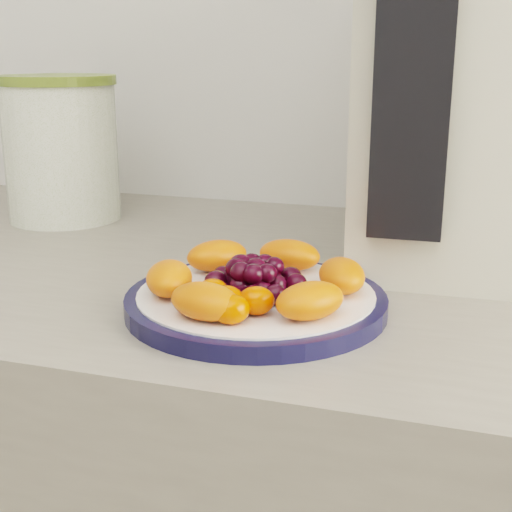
% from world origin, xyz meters
% --- Properties ---
extents(plate_rim, '(0.23, 0.23, 0.01)m').
position_xyz_m(plate_rim, '(0.03, 1.06, 0.91)').
color(plate_rim, black).
rests_on(plate_rim, counter).
extents(plate_face, '(0.21, 0.21, 0.02)m').
position_xyz_m(plate_face, '(0.03, 1.06, 0.91)').
color(plate_face, white).
rests_on(plate_face, counter).
extents(canister, '(0.19, 0.19, 0.18)m').
position_xyz_m(canister, '(-0.32, 1.32, 0.99)').
color(canister, '#516B14').
rests_on(canister, counter).
extents(canister_lid, '(0.20, 0.20, 0.01)m').
position_xyz_m(canister_lid, '(-0.32, 1.32, 1.08)').
color(canister_lid, olive).
rests_on(canister_lid, canister).
extents(appliance_body, '(0.23, 0.32, 0.39)m').
position_xyz_m(appliance_body, '(0.20, 1.30, 1.09)').
color(appliance_body, beige).
rests_on(appliance_body, counter).
extents(appliance_panel, '(0.07, 0.02, 0.29)m').
position_xyz_m(appliance_panel, '(0.15, 1.14, 1.10)').
color(appliance_panel, black).
rests_on(appliance_panel, appliance_body).
extents(fruit_plate, '(0.20, 0.20, 0.03)m').
position_xyz_m(fruit_plate, '(0.03, 1.05, 0.93)').
color(fruit_plate, '#FF4E0B').
rests_on(fruit_plate, plate_face).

